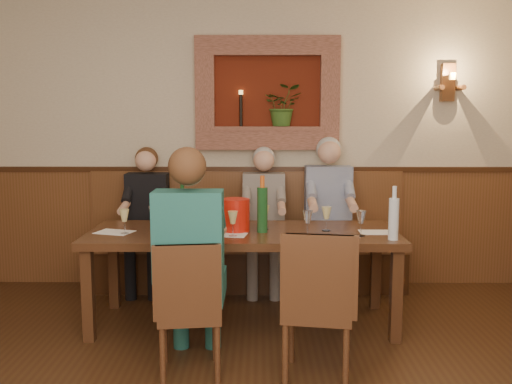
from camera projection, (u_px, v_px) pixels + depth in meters
room_shell at (230, 59)px, 2.46m from camera, size 6.04×6.04×2.82m
wainscoting at (232, 346)px, 2.64m from camera, size 6.02×6.02×1.15m
wall_niche at (272, 98)px, 5.39m from camera, size 1.36×0.30×1.06m
wall_sconce at (448, 83)px, 5.35m from camera, size 0.25×0.20×0.35m
dining_table at (243, 240)px, 4.46m from camera, size 2.40×0.90×0.75m
bench at (246, 254)px, 5.44m from camera, size 3.00×0.45×1.11m
chair_near_left at (190, 335)px, 3.63m from camera, size 0.44×0.44×0.88m
chair_near_right at (317, 335)px, 3.57m from camera, size 0.49×0.49×0.96m
person_bench_left at (146, 233)px, 5.31m from camera, size 0.39×0.48×1.35m
person_bench_mid at (264, 233)px, 5.31m from camera, size 0.39×0.48×1.36m
person_bench_right at (329, 229)px, 5.29m from camera, size 0.43×0.53×1.45m
person_chair_front at (191, 277)px, 3.70m from camera, size 0.43×0.53×1.46m
spittoon_bucket at (235, 215)px, 4.43m from camera, size 0.23×0.23×0.25m
wine_bottle_green_a at (262, 209)px, 4.38m from camera, size 0.10×0.10×0.44m
wine_bottle_green_b at (183, 209)px, 4.47m from camera, size 0.08×0.08×0.40m
water_bottle at (394, 218)px, 4.12m from camera, size 0.09×0.09×0.39m
tasting_sheet_a at (114, 232)px, 4.40m from camera, size 0.32×0.27×0.00m
tasting_sheet_b at (230, 235)px, 4.30m from camera, size 0.27×0.22×0.00m
tasting_sheet_c at (376, 232)px, 4.39m from camera, size 0.26×0.19×0.00m
tasting_sheet_d at (175, 238)px, 4.18m from camera, size 0.32×0.25×0.00m
wine_glass_0 at (326, 219)px, 4.43m from camera, size 0.08×0.08×0.19m
wine_glass_1 at (197, 216)px, 4.58m from camera, size 0.08×0.08×0.19m
wine_glass_2 at (158, 225)px, 4.19m from camera, size 0.08×0.08×0.19m
wine_glass_3 at (204, 227)px, 4.10m from camera, size 0.08×0.08×0.19m
wine_glass_4 at (308, 223)px, 4.26m from camera, size 0.08×0.08×0.19m
wine_glass_5 at (124, 222)px, 4.32m from camera, size 0.08×0.08×0.19m
wine_glass_6 at (153, 217)px, 4.50m from camera, size 0.08×0.08×0.19m
wine_glass_7 at (233, 224)px, 4.23m from camera, size 0.08×0.08×0.19m
wine_glass_8 at (265, 217)px, 4.51m from camera, size 0.08×0.08×0.19m
wine_glass_9 at (361, 223)px, 4.25m from camera, size 0.08×0.08×0.19m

